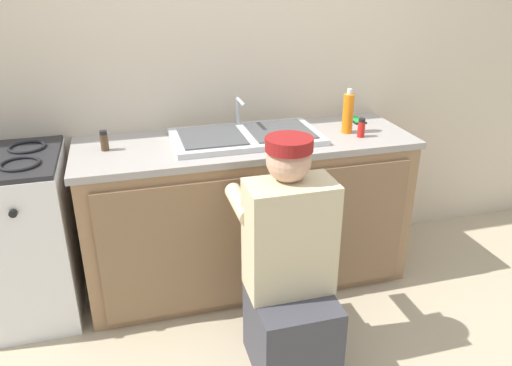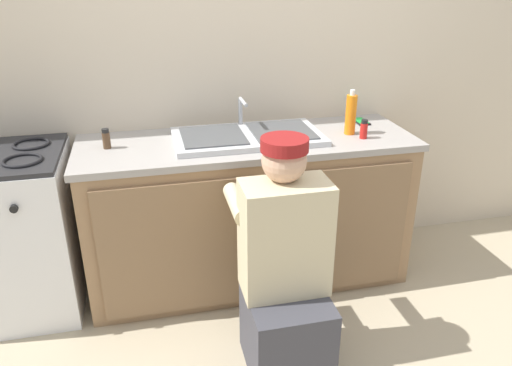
{
  "view_description": "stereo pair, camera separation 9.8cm",
  "coord_description": "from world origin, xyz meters",
  "px_view_note": "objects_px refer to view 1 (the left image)",
  "views": [
    {
      "loc": [
        -0.64,
        -2.2,
        1.76
      ],
      "look_at": [
        0.0,
        0.1,
        0.7
      ],
      "focal_mm": 35.0,
      "sensor_mm": 36.0,
      "label": 1
    },
    {
      "loc": [
        -0.54,
        -2.22,
        1.76
      ],
      "look_at": [
        0.0,
        0.1,
        0.7
      ],
      "focal_mm": 35.0,
      "sensor_mm": 36.0,
      "label": 2
    }
  ],
  "objects_px": {
    "cell_phone": "(356,120)",
    "spice_bottle_pepper": "(104,141)",
    "plumber_person": "(290,278)",
    "stove_range": "(12,239)",
    "spice_bottle_red": "(361,128)",
    "sink_double_basin": "(246,136)",
    "soap_bottle_orange": "(348,113)"
  },
  "relations": [
    {
      "from": "sink_double_basin",
      "to": "plumber_person",
      "type": "distance_m",
      "value": 0.86
    },
    {
      "from": "stove_range",
      "to": "cell_phone",
      "type": "relative_size",
      "value": 6.45
    },
    {
      "from": "sink_double_basin",
      "to": "soap_bottle_orange",
      "type": "distance_m",
      "value": 0.59
    },
    {
      "from": "soap_bottle_orange",
      "to": "spice_bottle_red",
      "type": "height_order",
      "value": "soap_bottle_orange"
    },
    {
      "from": "plumber_person",
      "to": "spice_bottle_pepper",
      "type": "distance_m",
      "value": 1.17
    },
    {
      "from": "cell_phone",
      "to": "spice_bottle_pepper",
      "type": "relative_size",
      "value": 1.33
    },
    {
      "from": "sink_double_basin",
      "to": "spice_bottle_red",
      "type": "relative_size",
      "value": 7.62
    },
    {
      "from": "plumber_person",
      "to": "cell_phone",
      "type": "height_order",
      "value": "plumber_person"
    },
    {
      "from": "spice_bottle_pepper",
      "to": "plumber_person",
      "type": "bearing_deg",
      "value": -45.74
    },
    {
      "from": "stove_range",
      "to": "spice_bottle_red",
      "type": "bearing_deg",
      "value": -3.88
    },
    {
      "from": "plumber_person",
      "to": "spice_bottle_pepper",
      "type": "xyz_separation_m",
      "value": [
        -0.75,
        0.77,
        0.46
      ]
    },
    {
      "from": "spice_bottle_pepper",
      "to": "stove_range",
      "type": "bearing_deg",
      "value": -177.09
    },
    {
      "from": "plumber_person",
      "to": "spice_bottle_red",
      "type": "distance_m",
      "value": 0.98
    },
    {
      "from": "plumber_person",
      "to": "spice_bottle_pepper",
      "type": "height_order",
      "value": "plumber_person"
    },
    {
      "from": "spice_bottle_pepper",
      "to": "soap_bottle_orange",
      "type": "relative_size",
      "value": 0.42
    },
    {
      "from": "stove_range",
      "to": "plumber_person",
      "type": "xyz_separation_m",
      "value": [
        1.26,
        -0.74,
        0.01
      ]
    },
    {
      "from": "sink_double_basin",
      "to": "stove_range",
      "type": "distance_m",
      "value": 1.33
    },
    {
      "from": "plumber_person",
      "to": "cell_phone",
      "type": "xyz_separation_m",
      "value": [
        0.72,
        0.89,
        0.42
      ]
    },
    {
      "from": "sink_double_basin",
      "to": "spice_bottle_pepper",
      "type": "distance_m",
      "value": 0.74
    },
    {
      "from": "cell_phone",
      "to": "spice_bottle_pepper",
      "type": "height_order",
      "value": "spice_bottle_pepper"
    },
    {
      "from": "sink_double_basin",
      "to": "spice_bottle_pepper",
      "type": "height_order",
      "value": "sink_double_basin"
    },
    {
      "from": "sink_double_basin",
      "to": "spice_bottle_pepper",
      "type": "bearing_deg",
      "value": 178.13
    },
    {
      "from": "stove_range",
      "to": "soap_bottle_orange",
      "type": "distance_m",
      "value": 1.91
    },
    {
      "from": "plumber_person",
      "to": "spice_bottle_red",
      "type": "relative_size",
      "value": 10.52
    },
    {
      "from": "plumber_person",
      "to": "soap_bottle_orange",
      "type": "bearing_deg",
      "value": 50.97
    },
    {
      "from": "soap_bottle_orange",
      "to": "stove_range",
      "type": "bearing_deg",
      "value": 178.86
    },
    {
      "from": "stove_range",
      "to": "spice_bottle_pepper",
      "type": "distance_m",
      "value": 0.7
    },
    {
      "from": "sink_double_basin",
      "to": "spice_bottle_red",
      "type": "distance_m",
      "value": 0.63
    },
    {
      "from": "stove_range",
      "to": "spice_bottle_pepper",
      "type": "xyz_separation_m",
      "value": [
        0.52,
        0.03,
        0.48
      ]
    },
    {
      "from": "stove_range",
      "to": "soap_bottle_orange",
      "type": "xyz_separation_m",
      "value": [
        1.83,
        -0.04,
        0.54
      ]
    },
    {
      "from": "stove_range",
      "to": "spice_bottle_red",
      "type": "relative_size",
      "value": 8.6
    },
    {
      "from": "plumber_person",
      "to": "spice_bottle_red",
      "type": "bearing_deg",
      "value": 45.01
    }
  ]
}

